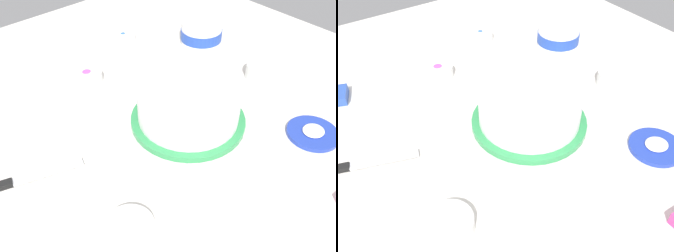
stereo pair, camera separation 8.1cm
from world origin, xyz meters
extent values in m
plane|color=silver|center=(0.00, 0.00, 0.00)|extent=(1.54, 1.54, 0.00)
cylinder|color=#339351|center=(-0.11, -0.01, 0.01)|extent=(0.27, 0.27, 0.01)
cylinder|color=#DBB77A|center=(-0.11, -0.01, 0.05)|extent=(0.21, 0.21, 0.07)
cylinder|color=white|center=(-0.11, -0.01, 0.05)|extent=(0.23, 0.23, 0.08)
ellipsoid|color=white|center=(-0.11, -0.01, 0.09)|extent=(0.23, 0.23, 0.02)
cylinder|color=white|center=(-0.40, -0.25, 0.04)|extent=(0.12, 0.12, 0.07)
cylinder|color=#2347B2|center=(-0.40, -0.25, 0.03)|extent=(0.13, 0.13, 0.03)
cylinder|color=white|center=(-0.40, -0.25, 0.07)|extent=(0.11, 0.11, 0.01)
cylinder|color=#233DAD|center=(-0.29, 0.21, 0.01)|extent=(0.12, 0.12, 0.01)
ellipsoid|color=white|center=(-0.29, 0.21, 0.01)|extent=(0.05, 0.05, 0.01)
cube|color=silver|center=(0.21, -0.09, 0.01)|extent=(0.14, 0.06, 0.00)
cylinder|color=white|center=(0.18, 0.14, 0.02)|extent=(0.09, 0.09, 0.03)
cylinder|color=orange|center=(0.18, 0.14, 0.02)|extent=(0.07, 0.07, 0.01)
ellipsoid|color=orange|center=(0.18, 0.14, 0.02)|extent=(0.06, 0.06, 0.02)
cylinder|color=white|center=(-0.03, -0.31, 0.02)|extent=(0.08, 0.08, 0.03)
cylinder|color=#B251C6|center=(-0.03, -0.31, 0.02)|extent=(0.07, 0.07, 0.01)
ellipsoid|color=#B251C6|center=(-0.03, -0.31, 0.02)|extent=(0.06, 0.06, 0.02)
cylinder|color=white|center=(-0.39, -0.01, 0.02)|extent=(0.10, 0.10, 0.04)
cylinder|color=green|center=(-0.39, -0.01, 0.02)|extent=(0.08, 0.08, 0.01)
ellipsoid|color=green|center=(-0.39, -0.01, 0.03)|extent=(0.07, 0.07, 0.02)
cylinder|color=white|center=(-0.23, -0.42, 0.02)|extent=(0.08, 0.08, 0.03)
cylinder|color=blue|center=(-0.23, -0.42, 0.02)|extent=(0.06, 0.06, 0.01)
ellipsoid|color=blue|center=(-0.23, -0.42, 0.02)|extent=(0.05, 0.05, 0.02)
camera|label=1|loc=(0.37, 0.45, 0.57)|focal=39.89mm
camera|label=2|loc=(0.31, 0.50, 0.57)|focal=39.89mm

